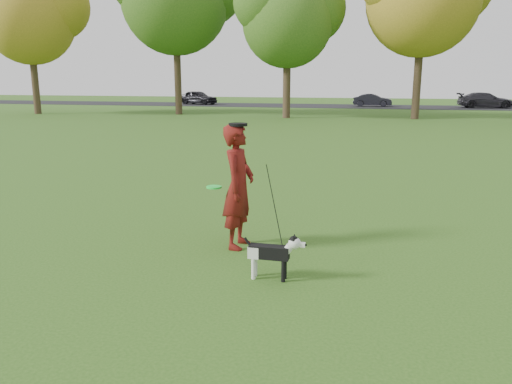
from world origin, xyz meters
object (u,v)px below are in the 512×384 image
(man, at_px, (239,187))
(car_mid, at_px, (373,100))
(dog, at_px, (274,251))
(car_right, at_px, (485,100))
(car_left, at_px, (198,97))

(man, distance_m, car_mid, 39.54)
(dog, height_order, car_mid, car_mid)
(man, relative_size, car_mid, 0.55)
(man, height_order, car_right, man)
(man, xyz_separation_m, car_right, (10.86, 39.51, -0.26))
(car_left, xyz_separation_m, car_right, (25.90, 0.00, -0.01))
(man, distance_m, car_left, 42.27)
(car_left, bearing_deg, man, -142.53)
(man, relative_size, car_left, 0.48)
(dog, xyz_separation_m, car_left, (-15.81, 40.64, 0.31))
(car_left, relative_size, car_mid, 1.14)
(car_left, distance_m, car_right, 25.90)
(car_left, height_order, car_right, car_left)
(man, relative_size, car_right, 0.42)
(dog, distance_m, car_mid, 40.65)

